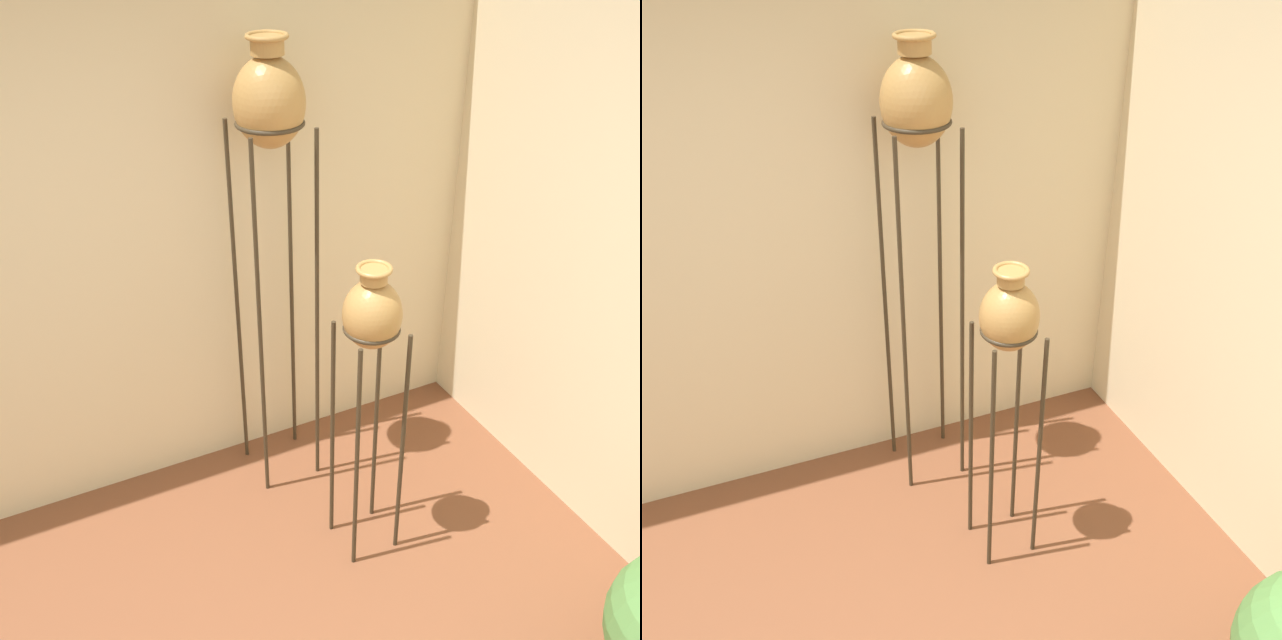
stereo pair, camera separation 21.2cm
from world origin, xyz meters
The scene contains 3 objects.
wall_back centered at (0.00, 2.12, 1.35)m, with size 8.17×0.06×2.70m.
vase_stand_tall centered at (0.91, 1.84, 1.90)m, with size 0.31×0.31×2.24m.
vase_stand_medium centered at (1.05, 1.18, 1.21)m, with size 0.25×0.25×1.48m.
Camera 2 is at (-0.09, -1.11, 2.81)m, focal length 42.00 mm.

